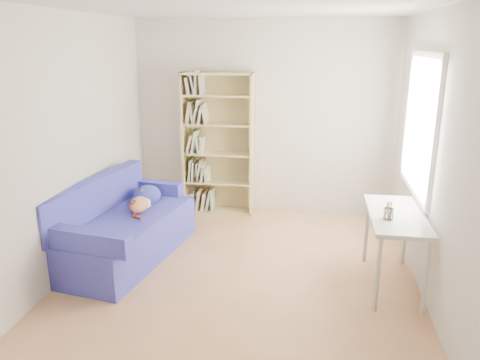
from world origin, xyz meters
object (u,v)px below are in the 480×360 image
object	(u,v)px
pen_cup	(388,212)
desk	(396,222)
sofa	(123,228)
bookshelf	(218,150)

from	to	relation	value
pen_cup	desk	bearing A→B (deg)	57.83
sofa	pen_cup	xyz separation A→B (m)	(2.72, -0.37, 0.48)
desk	pen_cup	distance (m)	0.24
desk	sofa	bearing A→B (deg)	175.78
desk	pen_cup	bearing A→B (deg)	-122.17
pen_cup	sofa	bearing A→B (deg)	172.21
sofa	pen_cup	size ratio (longest dim) A/B	11.20
bookshelf	desk	size ratio (longest dim) A/B	1.75
desk	pen_cup	world-z (taller)	pen_cup
bookshelf	desk	distance (m)	2.77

